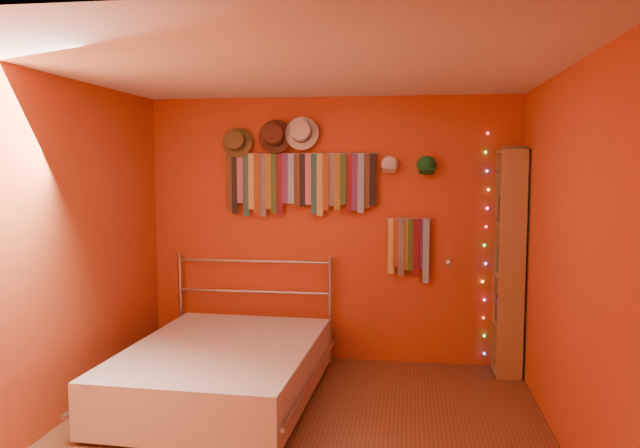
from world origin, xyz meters
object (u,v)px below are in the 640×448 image
at_px(tie_rack, 299,181).
at_px(reading_lamp, 448,262).
at_px(bed, 222,370).
at_px(bookshelf, 514,262).

height_order(tie_rack, reading_lamp, tie_rack).
xyz_separation_m(reading_lamp, bed, (-1.82, -0.93, -0.77)).
bearing_deg(bookshelf, tie_rack, 175.47).
distance_m(tie_rack, bookshelf, 2.08).
height_order(bookshelf, bed, bookshelf).
relative_size(reading_lamp, bed, 0.14).
bearing_deg(tie_rack, reading_lamp, -6.43).
bearing_deg(reading_lamp, bed, -153.02).
bearing_deg(tie_rack, bookshelf, -4.53).
xyz_separation_m(tie_rack, reading_lamp, (1.39, -0.16, -0.72)).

